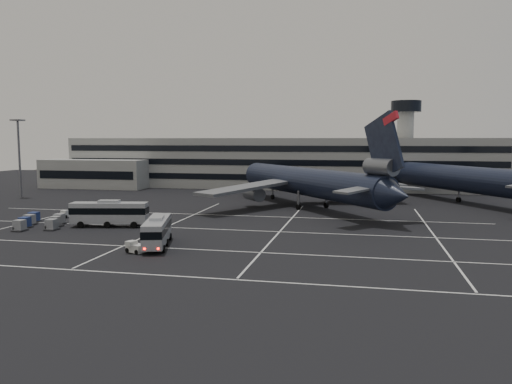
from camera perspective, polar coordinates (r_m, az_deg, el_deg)
ground at (r=73.19m, az=-7.15°, el=-4.73°), size 260.00×260.00×0.00m
lane_markings at (r=73.56m, az=-6.26°, el=-4.67°), size 90.00×55.62×0.01m
terminal at (r=141.72m, az=1.18°, el=3.31°), size 125.00×26.00×24.00m
hills at (r=239.32m, az=10.60°, el=-0.25°), size 352.00×180.00×44.00m
lightpole_left at (r=129.58m, az=-25.47°, el=4.64°), size 2.40×2.40×18.28m
trijet_main at (r=99.56m, az=6.05°, el=1.17°), size 40.06×49.06×18.08m
trijet_far at (r=115.93m, az=22.53°, el=1.51°), size 35.10×52.56×18.08m
bus_near at (r=64.91m, az=-11.23°, el=-4.29°), size 5.41×11.19×3.85m
bus_far at (r=81.27m, az=-16.40°, el=-2.23°), size 12.15×4.97×4.18m
tug_a at (r=93.40m, az=-20.91°, el=-2.38°), size 1.39×2.19×1.36m
tug_b at (r=61.96m, az=-13.51°, el=-6.20°), size 2.68×2.25×1.49m
uld_cluster at (r=85.27m, az=-23.53°, el=-3.11°), size 9.57×10.01×1.67m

